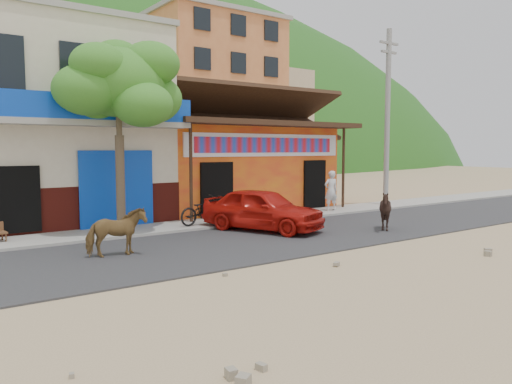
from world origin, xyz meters
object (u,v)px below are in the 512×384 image
(utility_pole, at_px, (387,118))
(cow_tan, at_px, (116,232))
(red_car, at_px, (262,209))
(pedestrian, at_px, (331,191))
(scooter, at_px, (203,210))
(cow_dark, at_px, (385,211))
(tree, at_px, (119,135))

(utility_pole, distance_m, cow_tan, 14.87)
(red_car, xyz_separation_m, pedestrian, (5.08, 2.02, 0.22))
(cow_tan, xyz_separation_m, red_car, (5.31, 1.06, 0.09))
(utility_pole, distance_m, pedestrian, 4.87)
(utility_pole, bearing_deg, cow_tan, -167.00)
(cow_tan, xyz_separation_m, scooter, (4.10, 2.82, -0.03))
(cow_tan, distance_m, cow_dark, 8.68)
(cow_tan, bearing_deg, cow_dark, -91.71)
(cow_dark, bearing_deg, red_car, -123.47)
(cow_dark, xyz_separation_m, red_car, (-3.27, 2.35, 0.05))
(cow_tan, distance_m, pedestrian, 10.84)
(red_car, bearing_deg, utility_pole, -8.74)
(tree, xyz_separation_m, red_car, (4.02, -1.99, -2.38))
(red_car, bearing_deg, cow_tan, 168.55)
(utility_pole, height_order, cow_tan, utility_pole)
(utility_pole, bearing_deg, pedestrian, -177.33)
(red_car, bearing_deg, scooter, 101.78)
(cow_dark, xyz_separation_m, pedestrian, (1.81, 4.37, 0.27))
(utility_pole, bearing_deg, cow_dark, -140.47)
(tree, bearing_deg, pedestrian, 0.17)
(utility_pole, xyz_separation_m, pedestrian, (-3.70, -0.17, -3.17))
(tree, bearing_deg, cow_dark, -30.78)
(scooter, xyz_separation_m, pedestrian, (6.29, 0.25, 0.34))
(tree, xyz_separation_m, pedestrian, (9.10, 0.03, -2.17))
(cow_dark, xyz_separation_m, scooter, (-4.48, 4.12, -0.07))
(cow_tan, relative_size, cow_dark, 1.11)
(utility_pole, relative_size, red_car, 1.96)
(red_car, relative_size, scooter, 2.17)
(pedestrian, bearing_deg, scooter, 13.64)
(scooter, bearing_deg, tree, 77.78)
(cow_dark, height_order, pedestrian, pedestrian)
(tree, height_order, red_car, tree)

